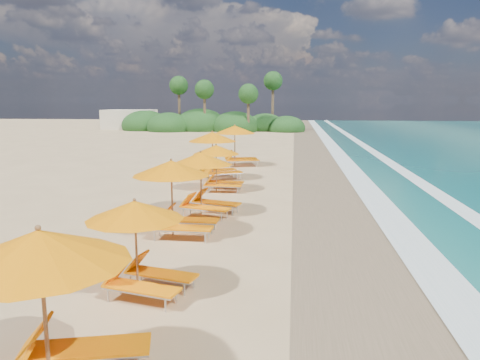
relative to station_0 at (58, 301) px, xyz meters
The scene contains 12 objects.
ground 11.38m from the station_0, 83.71° to the left, with size 160.00×160.00×0.00m, color tan.
wet_sand 12.47m from the station_0, 64.99° to the left, with size 4.00×160.00×0.01m, color #8E7455.
surf_foam 13.82m from the station_0, 54.74° to the left, with size 4.00×160.00×0.01m.
station_0 is the anchor object (origin of this frame).
station_1 3.46m from the station_0, 89.25° to the left, with size 2.63×2.53×2.13m.
station_2 7.84m from the station_0, 92.23° to the left, with size 2.64×2.44×2.43m.
station_3 10.55m from the station_0, 89.82° to the left, with size 2.99×2.91×2.37m.
station_4 15.01m from the station_0, 90.58° to the left, with size 2.38×2.20×2.21m.
station_5 18.19m from the station_0, 92.75° to the left, with size 3.45×3.45×2.60m.
station_6 23.32m from the station_0, 90.80° to the left, with size 3.30×3.19×2.67m.
treeline 57.40m from the station_0, 98.72° to the left, with size 25.80×8.80×9.74m.
beach_building 62.76m from the station_0, 109.32° to the left, with size 7.00×5.00×2.80m, color beige.
Camera 1 is at (2.00, -16.87, 4.19)m, focal length 34.06 mm.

